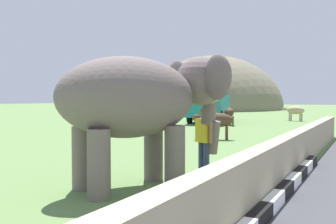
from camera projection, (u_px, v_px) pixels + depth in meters
barrier_parapet at (242, 188)px, 5.69m from camera, size 28.00×0.36×1.00m
elephant at (144, 99)px, 7.83m from camera, size 3.96×3.41×2.88m
person_handler at (204, 138)px, 8.97m from camera, size 0.40×0.61×1.66m
bus_teal at (210, 96)px, 29.70m from camera, size 8.31×4.36×3.50m
cow_near at (229, 113)px, 25.76m from camera, size 1.84×1.33×1.23m
cow_mid at (216, 121)px, 16.75m from camera, size 1.12×1.90×1.23m
cow_far at (295, 111)px, 30.47m from camera, size 0.91×1.93×1.23m
hill_east at (214, 109)px, 62.58m from camera, size 28.37×22.70×18.09m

